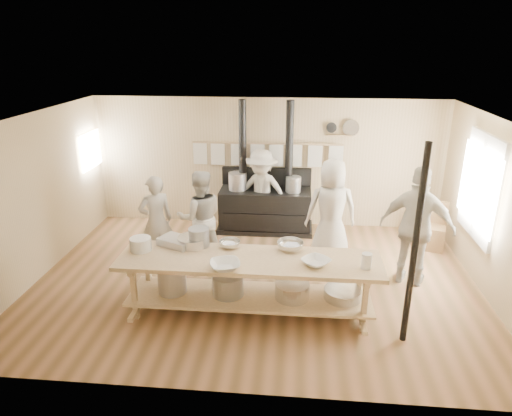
{
  "coord_description": "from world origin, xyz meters",
  "views": [
    {
      "loc": [
        0.62,
        -6.46,
        3.66
      ],
      "look_at": [
        -0.01,
        0.2,
        1.18
      ],
      "focal_mm": 32.0,
      "sensor_mm": 36.0,
      "label": 1
    }
  ],
  "objects_px": {
    "chair": "(433,235)",
    "roasting_pan": "(177,241)",
    "cook_right": "(417,227)",
    "cook_center": "(331,210)",
    "cook_far_left": "(156,221)",
    "cook_left": "(200,217)",
    "prep_table": "(249,280)",
    "cook_by_window": "(261,192)",
    "stove": "(265,205)"
  },
  "relations": [
    {
      "from": "roasting_pan",
      "to": "cook_right",
      "type": "bearing_deg",
      "value": 11.89
    },
    {
      "from": "cook_center",
      "to": "cook_by_window",
      "type": "relative_size",
      "value": 1.06
    },
    {
      "from": "chair",
      "to": "cook_by_window",
      "type": "bearing_deg",
      "value": -170.08
    },
    {
      "from": "cook_by_window",
      "to": "chair",
      "type": "bearing_deg",
      "value": 5.42
    },
    {
      "from": "cook_right",
      "to": "cook_center",
      "type": "bearing_deg",
      "value": -11.05
    },
    {
      "from": "cook_left",
      "to": "chair",
      "type": "distance_m",
      "value": 4.29
    },
    {
      "from": "stove",
      "to": "prep_table",
      "type": "xyz_separation_m",
      "value": [
        -0.0,
        -3.02,
        -0.0
      ]
    },
    {
      "from": "cook_far_left",
      "to": "chair",
      "type": "xyz_separation_m",
      "value": [
        4.87,
        1.08,
        -0.53
      ]
    },
    {
      "from": "chair",
      "to": "cook_right",
      "type": "bearing_deg",
      "value": -99.58
    },
    {
      "from": "prep_table",
      "to": "cook_far_left",
      "type": "distance_m",
      "value": 2.2
    },
    {
      "from": "stove",
      "to": "cook_right",
      "type": "bearing_deg",
      "value": -38.04
    },
    {
      "from": "stove",
      "to": "chair",
      "type": "height_order",
      "value": "stove"
    },
    {
      "from": "stove",
      "to": "cook_right",
      "type": "distance_m",
      "value": 3.17
    },
    {
      "from": "prep_table",
      "to": "chair",
      "type": "height_order",
      "value": "chair"
    },
    {
      "from": "cook_center",
      "to": "chair",
      "type": "relative_size",
      "value": 2.05
    },
    {
      "from": "cook_right",
      "to": "chair",
      "type": "xyz_separation_m",
      "value": [
        0.69,
        1.36,
        -0.7
      ]
    },
    {
      "from": "prep_table",
      "to": "roasting_pan",
      "type": "bearing_deg",
      "value": 163.07
    },
    {
      "from": "cook_far_left",
      "to": "roasting_pan",
      "type": "bearing_deg",
      "value": 88.58
    },
    {
      "from": "cook_by_window",
      "to": "cook_right",
      "type": "bearing_deg",
      "value": -22.15
    },
    {
      "from": "cook_far_left",
      "to": "cook_center",
      "type": "height_order",
      "value": "cook_center"
    },
    {
      "from": "cook_far_left",
      "to": "chair",
      "type": "bearing_deg",
      "value": 159.68
    },
    {
      "from": "cook_far_left",
      "to": "chair",
      "type": "height_order",
      "value": "cook_far_left"
    },
    {
      "from": "cook_right",
      "to": "chair",
      "type": "relative_size",
      "value": 2.18
    },
    {
      "from": "cook_far_left",
      "to": "roasting_pan",
      "type": "xyz_separation_m",
      "value": [
        0.62,
        -1.02,
        0.12
      ]
    },
    {
      "from": "prep_table",
      "to": "chair",
      "type": "xyz_separation_m",
      "value": [
        3.16,
        2.44,
        -0.26
      ]
    },
    {
      "from": "cook_center",
      "to": "cook_by_window",
      "type": "distance_m",
      "value": 1.63
    },
    {
      "from": "cook_right",
      "to": "cook_far_left",
      "type": "bearing_deg",
      "value": 16.81
    },
    {
      "from": "cook_left",
      "to": "chair",
      "type": "xyz_separation_m",
      "value": [
        4.15,
        0.93,
        -0.56
      ]
    },
    {
      "from": "cook_far_left",
      "to": "prep_table",
      "type": "bearing_deg",
      "value": 108.79
    },
    {
      "from": "stove",
      "to": "cook_center",
      "type": "distance_m",
      "value": 1.74
    },
    {
      "from": "prep_table",
      "to": "cook_by_window",
      "type": "distance_m",
      "value": 2.87
    },
    {
      "from": "chair",
      "to": "roasting_pan",
      "type": "height_order",
      "value": "roasting_pan"
    },
    {
      "from": "cook_far_left",
      "to": "cook_left",
      "type": "height_order",
      "value": "cook_left"
    },
    {
      "from": "cook_left",
      "to": "cook_far_left",
      "type": "bearing_deg",
      "value": -4.83
    },
    {
      "from": "chair",
      "to": "roasting_pan",
      "type": "relative_size",
      "value": 1.79
    },
    {
      "from": "cook_right",
      "to": "cook_by_window",
      "type": "bearing_deg",
      "value": -14.38
    },
    {
      "from": "cook_left",
      "to": "roasting_pan",
      "type": "relative_size",
      "value": 3.35
    },
    {
      "from": "cook_left",
      "to": "roasting_pan",
      "type": "bearing_deg",
      "value": 68.49
    },
    {
      "from": "chair",
      "to": "roasting_pan",
      "type": "xyz_separation_m",
      "value": [
        -4.25,
        -2.11,
        0.65
      ]
    },
    {
      "from": "cook_by_window",
      "to": "chair",
      "type": "distance_m",
      "value": 3.3
    },
    {
      "from": "cook_center",
      "to": "cook_right",
      "type": "bearing_deg",
      "value": 142.2
    },
    {
      "from": "cook_right",
      "to": "cook_left",
      "type": "bearing_deg",
      "value": 13.54
    },
    {
      "from": "cook_far_left",
      "to": "cook_by_window",
      "type": "height_order",
      "value": "cook_by_window"
    },
    {
      "from": "cook_left",
      "to": "prep_table",
      "type": "bearing_deg",
      "value": 106.48
    },
    {
      "from": "cook_right",
      "to": "roasting_pan",
      "type": "distance_m",
      "value": 3.64
    },
    {
      "from": "chair",
      "to": "cook_center",
      "type": "bearing_deg",
      "value": -145.84
    },
    {
      "from": "cook_left",
      "to": "stove",
      "type": "bearing_deg",
      "value": -139.9
    },
    {
      "from": "prep_table",
      "to": "cook_by_window",
      "type": "xyz_separation_m",
      "value": [
        -0.06,
        2.85,
        0.33
      ]
    },
    {
      "from": "cook_far_left",
      "to": "cook_center",
      "type": "distance_m",
      "value": 2.98
    },
    {
      "from": "cook_left",
      "to": "cook_right",
      "type": "xyz_separation_m",
      "value": [
        3.46,
        -0.43,
        0.14
      ]
    }
  ]
}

